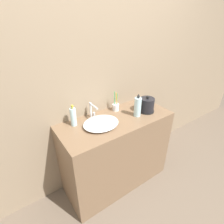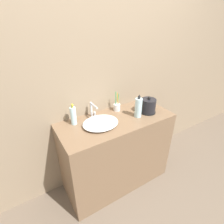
# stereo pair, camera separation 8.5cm
# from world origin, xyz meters

# --- Properties ---
(ground_plane) EXTENTS (12.00, 12.00, 0.00)m
(ground_plane) POSITION_xyz_m (0.00, 0.00, 0.00)
(ground_plane) COLOR #6B5B4C
(wall_back) EXTENTS (6.00, 0.04, 2.60)m
(wall_back) POSITION_xyz_m (0.00, 0.52, 1.30)
(wall_back) COLOR gray
(wall_back) RESTS_ON ground_plane
(vanity_counter) EXTENTS (1.17, 0.50, 0.86)m
(vanity_counter) POSITION_xyz_m (0.00, 0.25, 0.43)
(vanity_counter) COLOR brown
(vanity_counter) RESTS_ON ground_plane
(sink_basin) EXTENTS (0.35, 0.29, 0.05)m
(sink_basin) POSITION_xyz_m (-0.19, 0.25, 0.88)
(sink_basin) COLOR white
(sink_basin) RESTS_ON vanity_counter
(faucet) EXTENTS (0.06, 0.15, 0.16)m
(faucet) POSITION_xyz_m (-0.18, 0.42, 0.95)
(faucet) COLOR silver
(faucet) RESTS_ON vanity_counter
(electric_kettle) EXTENTS (0.17, 0.17, 0.18)m
(electric_kettle) POSITION_xyz_m (0.36, 0.20, 0.93)
(electric_kettle) COLOR black
(electric_kettle) RESTS_ON vanity_counter
(toothbrush_cup) EXTENTS (0.07, 0.07, 0.22)m
(toothbrush_cup) POSITION_xyz_m (0.10, 0.41, 0.90)
(toothbrush_cup) COLOR silver
(toothbrush_cup) RESTS_ON vanity_counter
(lotion_bottle) EXTENTS (0.06, 0.06, 0.21)m
(lotion_bottle) POSITION_xyz_m (-0.39, 0.39, 0.95)
(lotion_bottle) COLOR silver
(lotion_bottle) RESTS_ON vanity_counter
(shampoo_bottle) EXTENTS (0.07, 0.07, 0.24)m
(shampoo_bottle) POSITION_xyz_m (0.22, 0.19, 0.96)
(shampoo_bottle) COLOR silver
(shampoo_bottle) RESTS_ON vanity_counter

